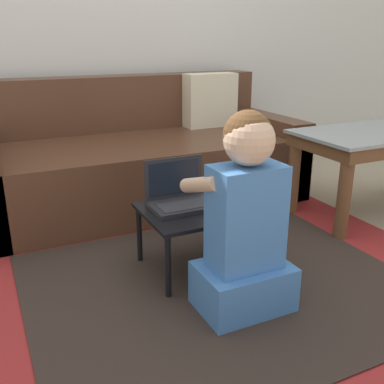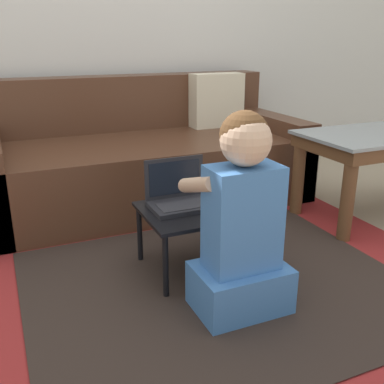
{
  "view_description": "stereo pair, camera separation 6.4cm",
  "coord_description": "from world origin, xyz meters",
  "px_view_note": "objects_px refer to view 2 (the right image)",
  "views": [
    {
      "loc": [
        -0.78,
        -1.44,
        1.0
      ],
      "look_at": [
        0.02,
        0.24,
        0.35
      ],
      "focal_mm": 42.0,
      "sensor_mm": 36.0,
      "label": 1
    },
    {
      "loc": [
        -0.72,
        -1.46,
        1.0
      ],
      "look_at": [
        0.02,
        0.24,
        0.35
      ],
      "focal_mm": 42.0,
      "sensor_mm": 36.0,
      "label": 2
    }
  ],
  "objects_px": {
    "couch": "(144,158)",
    "laptop": "(181,199)",
    "person_seated": "(242,225)",
    "computer_mouse": "(231,203)",
    "coffee_table": "(384,146)",
    "laptop_desk": "(201,215)"
  },
  "relations": [
    {
      "from": "couch",
      "to": "laptop",
      "type": "relative_size",
      "value": 7.05
    },
    {
      "from": "couch",
      "to": "person_seated",
      "type": "height_order",
      "value": "person_seated"
    },
    {
      "from": "computer_mouse",
      "to": "person_seated",
      "type": "xyz_separation_m",
      "value": [
        -0.12,
        -0.31,
        0.04
      ]
    },
    {
      "from": "laptop",
      "to": "person_seated",
      "type": "height_order",
      "value": "person_seated"
    },
    {
      "from": "couch",
      "to": "computer_mouse",
      "type": "relative_size",
      "value": 18.71
    },
    {
      "from": "couch",
      "to": "laptop",
      "type": "xyz_separation_m",
      "value": [
        -0.14,
        -0.95,
        0.06
      ]
    },
    {
      "from": "couch",
      "to": "computer_mouse",
      "type": "bearing_deg",
      "value": -86.75
    },
    {
      "from": "couch",
      "to": "coffee_table",
      "type": "relative_size",
      "value": 2.04
    },
    {
      "from": "coffee_table",
      "to": "laptop",
      "type": "xyz_separation_m",
      "value": [
        -1.29,
        -0.12,
        -0.08
      ]
    },
    {
      "from": "coffee_table",
      "to": "laptop_desk",
      "type": "bearing_deg",
      "value": -171.79
    },
    {
      "from": "coffee_table",
      "to": "laptop_desk",
      "type": "xyz_separation_m",
      "value": [
        -1.22,
        -0.18,
        -0.15
      ]
    },
    {
      "from": "computer_mouse",
      "to": "couch",
      "type": "bearing_deg",
      "value": 93.25
    },
    {
      "from": "computer_mouse",
      "to": "laptop_desk",
      "type": "bearing_deg",
      "value": 160.26
    },
    {
      "from": "laptop",
      "to": "person_seated",
      "type": "distance_m",
      "value": 0.41
    },
    {
      "from": "couch",
      "to": "coffee_table",
      "type": "distance_m",
      "value": 1.43
    },
    {
      "from": "computer_mouse",
      "to": "person_seated",
      "type": "bearing_deg",
      "value": -111.66
    },
    {
      "from": "laptop_desk",
      "to": "person_seated",
      "type": "height_order",
      "value": "person_seated"
    },
    {
      "from": "coffee_table",
      "to": "person_seated",
      "type": "bearing_deg",
      "value": -156.56
    },
    {
      "from": "computer_mouse",
      "to": "person_seated",
      "type": "height_order",
      "value": "person_seated"
    },
    {
      "from": "laptop",
      "to": "coffee_table",
      "type": "bearing_deg",
      "value": 5.43
    },
    {
      "from": "coffee_table",
      "to": "laptop_desk",
      "type": "height_order",
      "value": "coffee_table"
    },
    {
      "from": "couch",
      "to": "computer_mouse",
      "type": "height_order",
      "value": "couch"
    }
  ]
}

